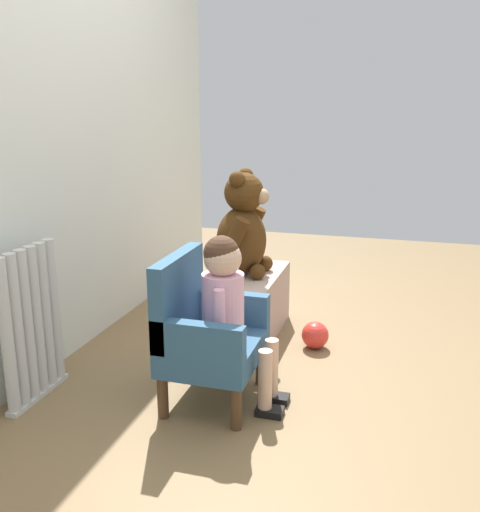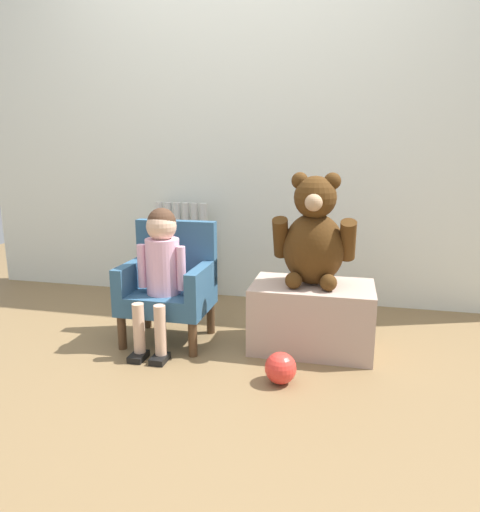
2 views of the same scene
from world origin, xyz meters
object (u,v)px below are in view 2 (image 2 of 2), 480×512
object	(u,v)px
child_armchair	(170,283)
large_teddy_bear	(314,236)
radiator	(182,251)
child_figure	(161,259)
low_bench	(312,316)
toy_ball	(281,368)

from	to	relation	value
child_armchair	large_teddy_bear	size ratio (longest dim) A/B	1.13
radiator	child_figure	world-z (taller)	child_figure
large_teddy_bear	low_bench	bearing A→B (deg)	-64.27
low_bench	toy_ball	distance (m)	0.42
child_armchair	toy_ball	size ratio (longest dim) A/B	4.51
large_teddy_bear	toy_ball	world-z (taller)	large_teddy_bear
child_figure	large_teddy_bear	xyz separation A→B (m)	(0.74, 0.15, 0.12)
child_figure	toy_ball	distance (m)	0.79
low_bench	large_teddy_bear	distance (m)	0.41
child_figure	low_bench	bearing A→B (deg)	10.99
child_armchair	toy_ball	distance (m)	0.77
radiator	low_bench	distance (m)	1.14
radiator	low_bench	size ratio (longest dim) A/B	1.09
low_bench	large_teddy_bear	xyz separation A→B (m)	(-0.00, 0.01, 0.41)
radiator	toy_ball	distance (m)	1.36
child_figure	toy_ball	world-z (taller)	child_figure
child_armchair	low_bench	distance (m)	0.75
radiator	child_armchair	distance (m)	0.71
low_bench	radiator	bearing A→B (deg)	145.02
child_armchair	child_figure	bearing A→B (deg)	-90.00
toy_ball	radiator	bearing A→B (deg)	128.25
low_bench	toy_ball	xyz separation A→B (m)	(-0.10, -0.40, -0.10)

